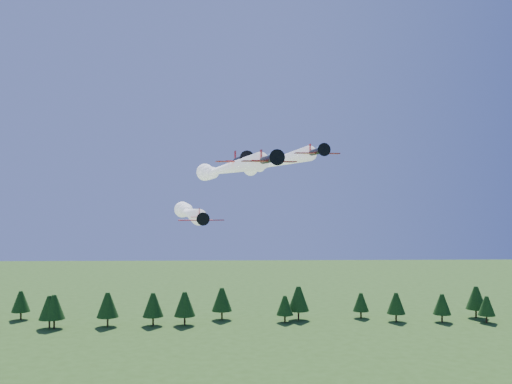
{
  "coord_description": "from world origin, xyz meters",
  "views": [
    {
      "loc": [
        -2.95,
        -86.06,
        43.09
      ],
      "look_at": [
        -0.48,
        0.0,
        43.81
      ],
      "focal_mm": 40.0,
      "sensor_mm": 36.0,
      "label": 1
    }
  ],
  "objects_px": {
    "plane_lead": "(222,170)",
    "plane_slot": "(241,160)",
    "plane_left": "(188,213)",
    "plane_right": "(270,164)"
  },
  "relations": [
    {
      "from": "plane_left",
      "to": "plane_right",
      "type": "height_order",
      "value": "plane_right"
    },
    {
      "from": "plane_lead",
      "to": "plane_slot",
      "type": "xyz_separation_m",
      "value": [
        3.39,
        -12.16,
        1.03
      ]
    },
    {
      "from": "plane_left",
      "to": "plane_slot",
      "type": "height_order",
      "value": "plane_slot"
    },
    {
      "from": "plane_slot",
      "to": "plane_left",
      "type": "bearing_deg",
      "value": 102.32
    },
    {
      "from": "plane_left",
      "to": "plane_right",
      "type": "distance_m",
      "value": 21.25
    },
    {
      "from": "plane_lead",
      "to": "plane_slot",
      "type": "bearing_deg",
      "value": -88.07
    },
    {
      "from": "plane_lead",
      "to": "plane_slot",
      "type": "relative_size",
      "value": 5.67
    },
    {
      "from": "plane_lead",
      "to": "plane_right",
      "type": "height_order",
      "value": "plane_right"
    },
    {
      "from": "plane_lead",
      "to": "plane_left",
      "type": "bearing_deg",
      "value": 111.82
    },
    {
      "from": "plane_lead",
      "to": "plane_slot",
      "type": "distance_m",
      "value": 12.67
    }
  ]
}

